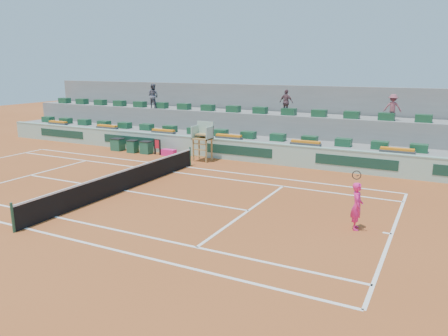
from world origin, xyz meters
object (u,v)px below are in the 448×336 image
(tennis_player, at_px, (357,206))
(player_bag, at_px, (169,153))
(drink_cooler_a, at_px, (146,147))
(umpire_chair, at_px, (203,136))

(tennis_player, bearing_deg, player_bag, 149.72)
(drink_cooler_a, bearing_deg, tennis_player, -27.02)
(player_bag, relative_size, umpire_chair, 0.39)
(player_bag, relative_size, drink_cooler_a, 1.13)
(umpire_chair, distance_m, drink_cooler_a, 4.59)
(drink_cooler_a, height_order, tennis_player, tennis_player)
(umpire_chair, height_order, drink_cooler_a, umpire_chair)
(player_bag, xyz_separation_m, tennis_player, (13.38, -7.81, 0.66))
(player_bag, bearing_deg, tennis_player, -30.28)
(drink_cooler_a, distance_m, tennis_player, 16.96)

